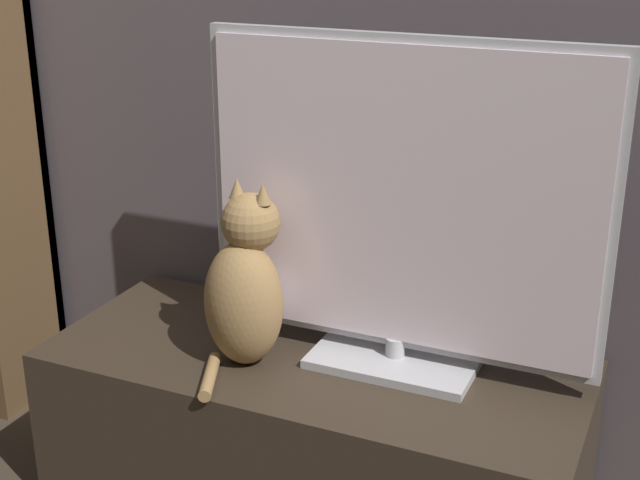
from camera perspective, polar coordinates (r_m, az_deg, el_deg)
name	(u,v)px	position (r m, az deg, el deg)	size (l,w,h in m)	color
tv_stand	(314,434)	(2.16, -0.42, -12.30)	(1.24, 0.52, 0.40)	#33281E
tv	(400,212)	(1.90, 5.16, 1.83)	(0.89, 0.22, 0.73)	#B7B7BC
cat	(246,288)	(1.98, -4.77, -3.07)	(0.21, 0.31, 0.42)	#997547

